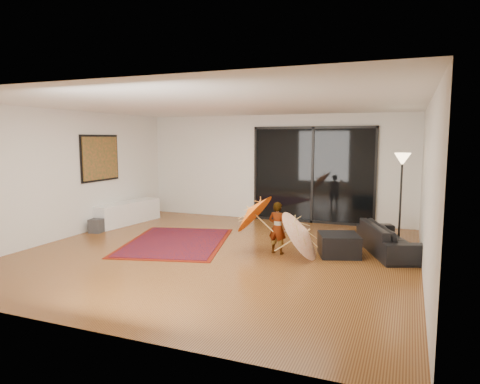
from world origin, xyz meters
The scene contains 17 objects.
floor centered at (0.00, 0.00, 0.00)m, with size 7.00×7.00×0.00m, color brown.
ceiling centered at (0.00, 0.00, 2.70)m, with size 7.00×7.00×0.00m, color white.
wall_back centered at (0.00, 3.50, 1.35)m, with size 7.00×7.00×0.00m, color silver.
wall_front centered at (0.00, -3.50, 1.35)m, with size 7.00×7.00×0.00m, color silver.
wall_left centered at (-3.50, 0.00, 1.35)m, with size 7.00×7.00×0.00m, color silver.
wall_right centered at (3.50, 0.00, 1.35)m, with size 7.00×7.00×0.00m, color silver.
sliding_door centered at (1.00, 3.47, 1.20)m, with size 3.06×0.07×2.40m.
painting centered at (-3.46, 1.00, 1.65)m, with size 0.04×1.28×1.08m.
media_console centered at (-3.25, 1.65, 0.27)m, with size 0.48×1.93×0.54m, color white.
speaker centered at (-3.25, 0.52, 0.15)m, with size 0.27×0.27×0.31m, color #424244.
persian_rug centered at (-1.11, 0.37, 0.01)m, with size 2.55×3.09×0.02m.
sofa centered at (2.95, 1.12, 0.27)m, with size 1.85×0.72×0.54m, color black.
ottoman centered at (2.11, 0.62, 0.20)m, with size 0.69×0.69×0.39m, color black.
floor_lamp centered at (3.10, 1.90, 1.44)m, with size 0.31×0.31×1.82m.
child centered at (1.04, 0.34, 0.48)m, with size 0.35×0.23×0.96m, color #999999.
parasol_orange centered at (0.49, 0.29, 0.73)m, with size 0.70×0.89×0.90m.
parasol_white centered at (1.64, 0.19, 0.50)m, with size 0.72×0.98×0.99m.
Camera 1 is at (3.25, -7.04, 2.10)m, focal length 32.00 mm.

